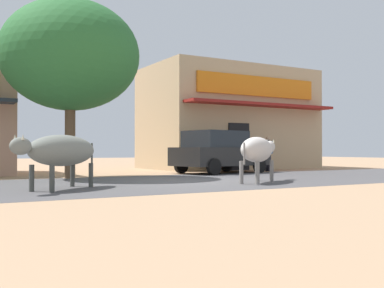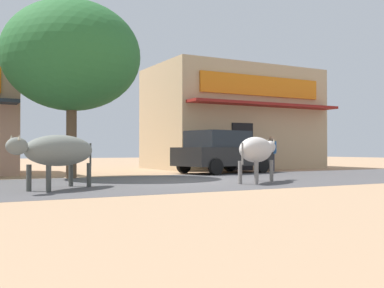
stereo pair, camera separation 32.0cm
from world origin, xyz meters
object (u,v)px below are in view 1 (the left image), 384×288
object	(u,v)px
cow_far_dark	(258,150)
pedestrian_by_shop	(268,151)
cow_near_brown	(61,151)
parked_hatchback_car	(219,152)
roadside_tree	(70,56)

from	to	relation	value
cow_far_dark	pedestrian_by_shop	distance (m)	6.94
cow_near_brown	cow_far_dark	size ratio (longest dim) A/B	1.03
parked_hatchback_car	cow_far_dark	xyz separation A→B (m)	(-1.91, -4.91, 0.06)
cow_near_brown	pedestrian_by_shop	bearing A→B (deg)	26.04
cow_near_brown	parked_hatchback_car	bearing A→B (deg)	32.12
roadside_tree	pedestrian_by_shop	world-z (taller)	roadside_tree
cow_far_dark	pedestrian_by_shop	size ratio (longest dim) A/B	1.64
parked_hatchback_car	cow_near_brown	distance (m)	8.51
pedestrian_by_shop	parked_hatchback_car	bearing A→B (deg)	-173.57
roadside_tree	pedestrian_by_shop	xyz separation A→B (m)	(8.63, 0.81, -3.04)
cow_far_dark	pedestrian_by_shop	xyz separation A→B (m)	(4.58, 5.21, -0.04)
cow_near_brown	cow_far_dark	xyz separation A→B (m)	(5.31, -0.38, 0.02)
parked_hatchback_car	cow_far_dark	distance (m)	5.26
roadside_tree	cow_far_dark	distance (m)	6.69
parked_hatchback_car	pedestrian_by_shop	distance (m)	2.69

